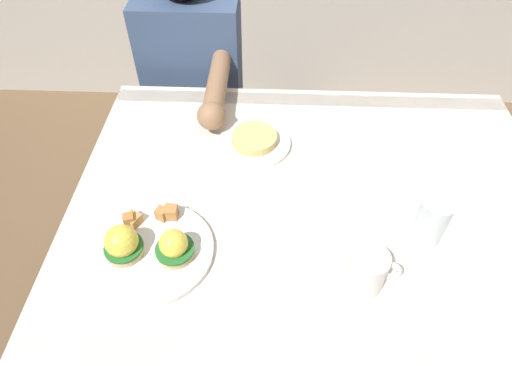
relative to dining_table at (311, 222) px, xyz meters
The scene contains 8 objects.
ground_plane 0.63m from the dining_table, ahead, with size 6.00×6.00×0.00m, color brown.
dining_table is the anchor object (origin of this frame).
eggs_benedict_plate 0.44m from the dining_table, 153.32° to the right, with size 0.27×0.27×0.09m.
coffee_mug 0.30m from the dining_table, 69.56° to the right, with size 0.11×0.08×0.09m.
fork 0.16m from the dining_table, 34.84° to the left, with size 0.16×0.03×0.00m.
water_glass_near 0.31m from the dining_table, 25.47° to the right, with size 0.07×0.07×0.12m.
side_plate 0.27m from the dining_table, 131.15° to the left, with size 0.20×0.20×0.04m.
diner_person 0.72m from the dining_table, 123.42° to the left, with size 0.34×0.54×1.14m.
Camera 1 is at (-0.12, -0.72, 1.55)m, focal length 30.58 mm.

